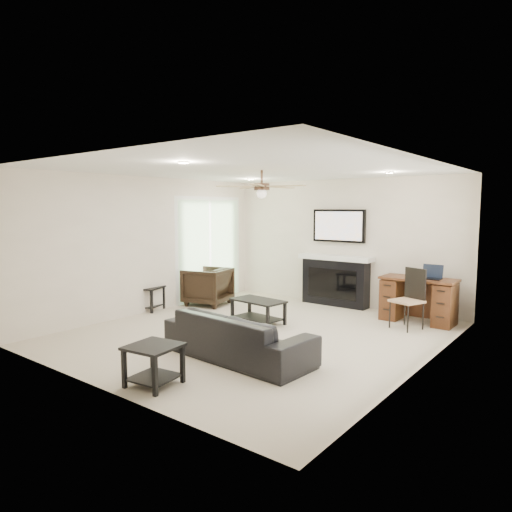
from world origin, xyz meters
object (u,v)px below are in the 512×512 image
at_px(coffee_table, 258,311).
at_px(fireplace_unit, 335,258).
at_px(desk, 418,300).
at_px(armchair, 207,286).
at_px(sofa, 238,336).

distance_m(coffee_table, fireplace_unit, 2.22).
height_order(coffee_table, desk, desk).
distance_m(armchair, coffee_table, 1.80).
relative_size(armchair, fireplace_unit, 0.43).
xyz_separation_m(armchair, desk, (3.80, 1.16, 0.01)).
bearing_deg(coffee_table, desk, 45.16).
bearing_deg(desk, armchair, -163.00).
relative_size(coffee_table, fireplace_unit, 0.47).
bearing_deg(coffee_table, fireplace_unit, 86.63).
relative_size(fireplace_unit, desk, 1.57).
distance_m(armchair, fireplace_unit, 2.61).
xyz_separation_m(armchair, coffee_table, (1.70, -0.55, -0.17)).
distance_m(sofa, desk, 3.52).
distance_m(coffee_table, desk, 2.72).
distance_m(sofa, armchair, 3.37).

